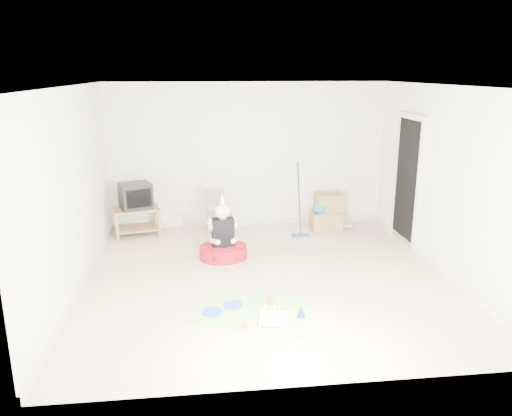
{
  "coord_description": "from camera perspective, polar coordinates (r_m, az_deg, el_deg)",
  "views": [
    {
      "loc": [
        -0.89,
        -6.38,
        2.79
      ],
      "look_at": [
        -0.1,
        0.4,
        0.9
      ],
      "focal_mm": 35.0,
      "sensor_mm": 36.0,
      "label": 1
    }
  ],
  "objects": [
    {
      "name": "seated_woman",
      "position": [
        7.64,
        -3.77,
        -4.15
      ],
      "size": [
        0.79,
        0.79,
        1.04
      ],
      "color": "#AA0F1D",
      "rests_on": "ground"
    },
    {
      "name": "ground",
      "position": [
        7.02,
        1.2,
        -7.94
      ],
      "size": [
        5.0,
        5.0,
        0.0
      ],
      "primitive_type": "plane",
      "color": "beige",
      "rests_on": "ground"
    },
    {
      "name": "crt_tv",
      "position": [
        8.84,
        -13.59,
        1.35
      ],
      "size": [
        0.63,
        0.58,
        0.44
      ],
      "primitive_type": "cube",
      "rotation": [
        0.0,
        0.0,
        0.37
      ],
      "color": "black",
      "rests_on": "tv_stand"
    },
    {
      "name": "orange_cup_far",
      "position": [
        5.74,
        -1.15,
        -13.15
      ],
      "size": [
        0.09,
        0.09,
        0.07
      ],
      "primitive_type": "cylinder",
      "rotation": [
        0.0,
        0.0,
        -0.76
      ],
      "color": "orange",
      "rests_on": "party_mat"
    },
    {
      "name": "blue_plate_near",
      "position": [
        6.23,
        -2.65,
        -11.01
      ],
      "size": [
        0.29,
        0.29,
        0.01
      ],
      "primitive_type": "cylinder",
      "rotation": [
        0.0,
        0.0,
        -0.22
      ],
      "color": "blue",
      "rests_on": "party_mat"
    },
    {
      "name": "party_mat",
      "position": [
        6.1,
        -0.4,
        -11.7
      ],
      "size": [
        1.62,
        1.4,
        0.01
      ],
      "primitive_type": "cube",
      "rotation": [
        0.0,
        0.0,
        -0.35
      ],
      "color": "#FE358D",
      "rests_on": "ground"
    },
    {
      "name": "folding_chair",
      "position": [
        8.67,
        -4.27,
        -0.6
      ],
      "size": [
        0.47,
        0.47,
        0.81
      ],
      "color": "gray",
      "rests_on": "ground"
    },
    {
      "name": "floor_mop",
      "position": [
        8.64,
        5.15,
        -1.62
      ],
      "size": [
        0.31,
        0.41,
        1.24
      ],
      "color": "#2544BB",
      "rests_on": "ground"
    },
    {
      "name": "orange_cup_near",
      "position": [
        6.22,
        1.74,
        -10.71
      ],
      "size": [
        0.09,
        0.09,
        0.08
      ],
      "primitive_type": "cylinder",
      "rotation": [
        0.0,
        0.0,
        -0.31
      ],
      "color": "orange",
      "rests_on": "party_mat"
    },
    {
      "name": "tv_stand",
      "position": [
        8.94,
        -13.43,
        -1.24
      ],
      "size": [
        0.85,
        0.63,
        0.48
      ],
      "color": "#976644",
      "rests_on": "ground"
    },
    {
      "name": "cardboard_boxes",
      "position": [
        9.02,
        8.08,
        -0.56
      ],
      "size": [
        0.56,
        0.44,
        0.67
      ],
      "color": "olive",
      "rests_on": "ground"
    },
    {
      "name": "birthday_cake",
      "position": [
        5.84,
        2.08,
        -12.58
      ],
      "size": [
        0.38,
        0.33,
        0.15
      ],
      "color": "white",
      "rests_on": "party_mat"
    },
    {
      "name": "blue_plate_far",
      "position": [
        6.08,
        -4.96,
        -11.75
      ],
      "size": [
        0.26,
        0.26,
        0.01
      ],
      "primitive_type": "cylinder",
      "rotation": [
        0.0,
        0.0,
        -0.08
      ],
      "color": "blue",
      "rests_on": "party_mat"
    },
    {
      "name": "doorway_recess",
      "position": [
        8.48,
        16.95,
        2.79
      ],
      "size": [
        0.02,
        0.9,
        2.05
      ],
      "primitive_type": "cube",
      "color": "black",
      "rests_on": "ground"
    },
    {
      "name": "book_pile",
      "position": [
        9.3,
        10.31,
        -1.98
      ],
      "size": [
        0.27,
        0.31,
        0.08
      ],
      "color": "#246D4A",
      "rests_on": "ground"
    },
    {
      "name": "blue_party_hat",
      "position": [
        5.96,
        5.18,
        -11.66
      ],
      "size": [
        0.14,
        0.14,
        0.15
      ],
      "primitive_type": "cone",
      "rotation": [
        0.0,
        0.0,
        -0.56
      ],
      "color": "#1934B0",
      "rests_on": "party_mat"
    }
  ]
}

